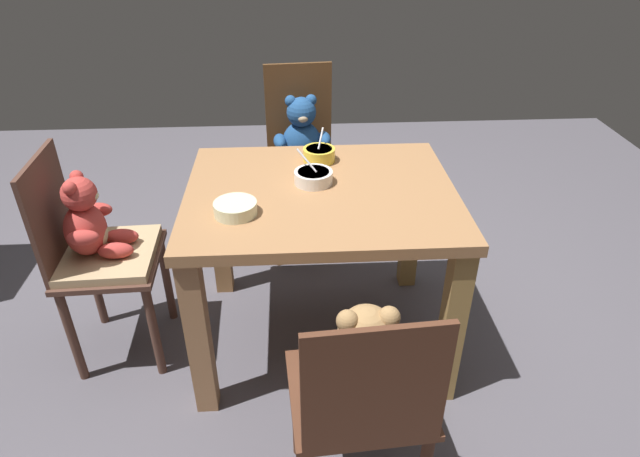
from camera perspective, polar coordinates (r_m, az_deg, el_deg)
name	(u,v)px	position (r m, az deg, el deg)	size (l,w,h in m)	color
ground_plane	(321,337)	(2.49, 0.07, -11.39)	(5.20, 5.20, 0.04)	#535058
dining_table	(321,220)	(2.12, 0.08, 0.86)	(1.03, 0.84, 0.73)	#9D6E45
teddy_chair_near_left	(95,242)	(2.26, -22.66, -1.28)	(0.39, 0.42, 0.90)	#503228
teddy_chair_far_center	(302,146)	(2.84, -1.91, 8.67)	(0.41, 0.44, 0.96)	brown
teddy_chair_near_front	(363,382)	(1.54, 4.59, -15.81)	(0.42, 0.40, 0.86)	#522E1E
porridge_bowl_cream_near_left	(235,208)	(1.90, -8.93, 2.14)	(0.15, 0.15, 0.05)	beige
porridge_bowl_yellow_far_center	(319,154)	(2.27, -0.10, 7.84)	(0.13, 0.14, 0.12)	yellow
porridge_bowl_white_center	(313,177)	(2.09, -0.70, 5.48)	(0.15, 0.15, 0.12)	silver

